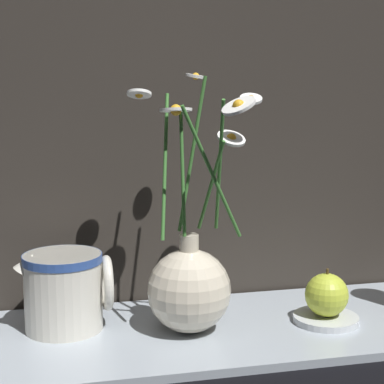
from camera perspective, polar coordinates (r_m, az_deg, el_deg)
ground_plane at (r=0.97m, az=0.15°, el=-12.70°), size 6.00×6.00×0.00m
shelf at (r=0.97m, az=0.15°, el=-12.37°), size 0.89×0.29×0.01m
vase_with_flowers at (r=0.93m, az=-0.21°, el=-8.13°), size 0.19×0.18×0.37m
ceramic_pitcher at (r=0.96m, az=-11.22°, el=-8.34°), size 0.14×0.11×0.12m
saucer_plate at (r=1.01m, az=11.81°, el=-10.98°), size 0.10×0.10×0.01m
orange_fruit at (r=0.99m, az=11.88°, el=-8.94°), size 0.07×0.07×0.07m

